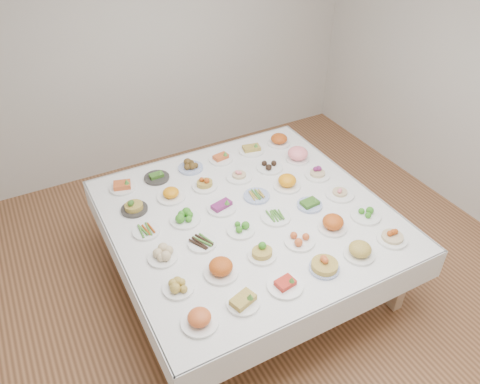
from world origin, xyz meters
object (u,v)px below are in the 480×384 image
dish_0 (199,317)px  dish_18 (146,230)px  dish_35 (279,139)px  display_table (248,219)px

dish_0 → dish_18: 1.03m
dish_0 → dish_35: 2.40m
display_table → dish_35: size_ratio=9.76×
display_table → dish_0: dish_0 is taller
display_table → dish_35: dish_35 is taller
display_table → dish_0: 1.21m
display_table → dish_18: size_ratio=10.42×
dish_0 → dish_35: (1.69, 1.70, -0.00)m
dish_0 → display_table: bearing=45.4°
display_table → dish_18: dish_18 is taller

